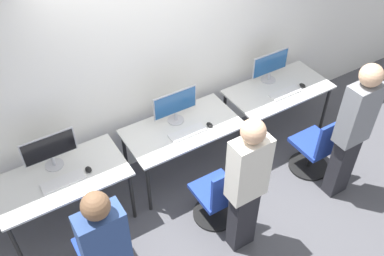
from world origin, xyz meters
name	(u,v)px	position (x,y,z in m)	size (l,w,h in m)	color
ground_plane	(198,190)	(0.00, 0.00, 0.00)	(20.00, 20.00, 0.00)	#4C4C51
wall_back	(159,55)	(0.00, 0.82, 1.40)	(12.00, 0.05, 2.80)	silver
desk_left	(62,182)	(-1.39, 0.35, 0.65)	(1.30, 0.69, 0.72)	silver
monitor_left	(50,150)	(-1.39, 0.53, 0.94)	(0.53, 0.19, 0.39)	#B2B2B7
keyboard_left	(63,181)	(-1.39, 0.27, 0.73)	(0.42, 0.14, 0.02)	silver
mouse_left	(88,170)	(-1.13, 0.28, 0.74)	(0.06, 0.09, 0.03)	black
office_chair_left	(105,255)	(-1.31, -0.45, 0.35)	(0.48, 0.48, 0.87)	black
person_left	(107,256)	(-1.37, -0.82, 0.88)	(0.36, 0.21, 1.62)	#232328
desk_center	(182,132)	(0.00, 0.35, 0.65)	(1.30, 0.69, 0.72)	silver
monitor_center	(175,105)	(0.00, 0.49, 0.94)	(0.53, 0.19, 0.39)	#B2B2B7
keyboard_center	(187,133)	(0.00, 0.23, 0.73)	(0.42, 0.14, 0.02)	silver
mouse_center	(210,125)	(0.27, 0.21, 0.74)	(0.06, 0.09, 0.03)	black
office_chair_center	(219,198)	(-0.03, -0.44, 0.35)	(0.48, 0.48, 0.87)	black
person_center	(247,184)	(0.00, -0.81, 0.91)	(0.36, 0.22, 1.66)	#232328
desk_right	(278,93)	(1.39, 0.35, 0.65)	(1.30, 0.69, 0.72)	silver
monitor_right	(270,65)	(1.39, 0.56, 0.94)	(0.53, 0.19, 0.39)	#B2B2B7
keyboard_right	(286,93)	(1.39, 0.22, 0.73)	(0.42, 0.14, 0.02)	silver
mouse_right	(302,85)	(1.67, 0.22, 0.74)	(0.06, 0.09, 0.03)	black
office_chair_right	(316,149)	(1.35, -0.45, 0.35)	(0.48, 0.48, 0.87)	black
person_right	(353,129)	(1.36, -0.82, 0.95)	(0.36, 0.23, 1.72)	#232328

